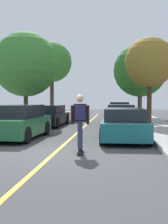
# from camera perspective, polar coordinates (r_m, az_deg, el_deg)

# --- Properties ---
(ground) EXTENTS (80.00, 80.00, 0.00)m
(ground) POSITION_cam_1_polar(r_m,az_deg,el_deg) (9.31, -5.58, -7.83)
(ground) COLOR #424244
(center_line) EXTENTS (0.12, 39.20, 0.01)m
(center_line) POSITION_cam_1_polar(r_m,az_deg,el_deg) (13.21, -2.10, -4.76)
(center_line) COLOR gold
(center_line) RESTS_ON ground
(parked_car_left_nearest) EXTENTS (2.06, 4.22, 1.43)m
(parked_car_left_nearest) POSITION_cam_1_polar(r_m,az_deg,el_deg) (12.71, -12.79, -1.96)
(parked_car_left_nearest) COLOR #1E5B33
(parked_car_left_nearest) RESTS_ON ground
(parked_car_left_near) EXTENTS (1.97, 4.55, 1.30)m
(parked_car_left_near) POSITION_cam_1_polar(r_m,az_deg,el_deg) (18.40, -6.86, -0.74)
(parked_car_left_near) COLOR black
(parked_car_left_near) RESTS_ON ground
(parked_car_right_nearest) EXTENTS (1.90, 4.21, 1.30)m
(parked_car_right_nearest) POSITION_cam_1_polar(r_m,az_deg,el_deg) (11.97, 7.87, -2.37)
(parked_car_right_nearest) COLOR #196066
(parked_car_right_nearest) RESTS_ON ground
(parked_car_right_near) EXTENTS (1.98, 4.61, 1.33)m
(parked_car_right_near) POSITION_cam_1_polar(r_m,az_deg,el_deg) (18.93, 7.17, -0.62)
(parked_car_right_near) COLOR black
(parked_car_right_near) RESTS_ON ground
(parked_car_right_far) EXTENTS (1.92, 4.09, 1.44)m
(parked_car_right_far) POSITION_cam_1_polar(r_m,az_deg,el_deg) (25.55, 6.86, 0.31)
(parked_car_right_far) COLOR #38383D
(parked_car_right_far) RESTS_ON ground
(parked_car_right_farthest) EXTENTS (2.01, 4.42, 1.35)m
(parked_car_right_farthest) POSITION_cam_1_polar(r_m,az_deg,el_deg) (32.32, 6.67, 0.68)
(parked_car_right_farthest) COLOR maroon
(parked_car_right_farthest) RESTS_ON ground
(street_tree_left_nearest) EXTENTS (4.26, 4.26, 5.96)m
(street_tree_left_nearest) POSITION_cam_1_polar(r_m,az_deg,el_deg) (19.86, -11.35, 9.08)
(street_tree_left_nearest) COLOR #3D2D1E
(street_tree_left_nearest) RESTS_ON sidewalk_left
(street_tree_left_near) EXTENTS (3.74, 3.74, 6.90)m
(street_tree_left_near) POSITION_cam_1_polar(r_m,az_deg,el_deg) (27.81, -6.32, 9.63)
(street_tree_left_near) COLOR #3D2D1E
(street_tree_left_near) RESTS_ON sidewalk_left
(street_tree_right_nearest) EXTENTS (3.11, 3.11, 5.41)m
(street_tree_right_nearest) POSITION_cam_1_polar(r_m,az_deg,el_deg) (18.87, 12.70, 9.44)
(street_tree_right_nearest) COLOR #3D2D1E
(street_tree_right_nearest) RESTS_ON sidewalk_right
(street_tree_right_near) EXTENTS (4.54, 4.54, 6.29)m
(street_tree_right_near) POSITION_cam_1_polar(r_m,az_deg,el_deg) (25.65, 10.90, 7.98)
(street_tree_right_near) COLOR brown
(street_tree_right_near) RESTS_ON sidewalk_right
(skateboard) EXTENTS (0.35, 0.86, 0.10)m
(skateboard) POSITION_cam_1_polar(r_m,az_deg,el_deg) (9.08, -0.78, -7.52)
(skateboard) COLOR black
(skateboard) RESTS_ON ground
(skateboarder) EXTENTS (0.59, 0.71, 1.71)m
(skateboarder) POSITION_cam_1_polar(r_m,az_deg,el_deg) (8.93, -0.78, -1.29)
(skateboarder) COLOR black
(skateboarder) RESTS_ON skateboard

